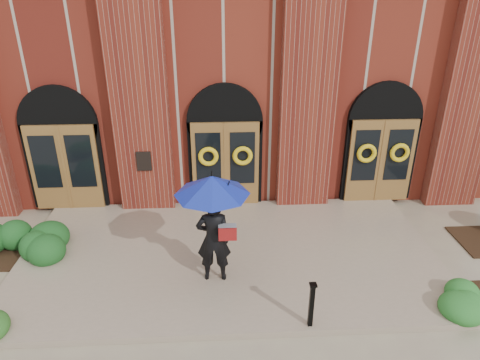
{
  "coord_description": "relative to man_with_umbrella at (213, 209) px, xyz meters",
  "views": [
    {
      "loc": [
        -0.19,
        -8.53,
        6.14
      ],
      "look_at": [
        0.32,
        1.0,
        1.7
      ],
      "focal_mm": 32.0,
      "sensor_mm": 36.0,
      "label": 1
    }
  ],
  "objects": [
    {
      "name": "man_with_umbrella",
      "position": [
        0.0,
        0.0,
        0.0
      ],
      "size": [
        1.6,
        1.6,
        2.48
      ],
      "rotation": [
        0.0,
        0.0,
        3.11
      ],
      "color": "black",
      "rests_on": "landing"
    },
    {
      "name": "hedge_wall_left",
      "position": [
        -4.87,
        1.29,
        -1.53
      ],
      "size": [
        2.75,
        1.1,
        0.71
      ],
      "primitive_type": "ellipsoid",
      "color": "#17471A",
      "rests_on": "ground"
    },
    {
      "name": "church_building",
      "position": [
        0.34,
        9.58,
        1.61
      ],
      "size": [
        16.2,
        12.53,
        7.0
      ],
      "color": "maroon",
      "rests_on": "ground"
    },
    {
      "name": "landing",
      "position": [
        0.33,
        0.94,
        -1.81
      ],
      "size": [
        10.0,
        5.3,
        0.15
      ],
      "primitive_type": "cube",
      "color": "gray",
      "rests_on": "ground"
    },
    {
      "name": "hedge_front_right",
      "position": [
        5.43,
        -0.98,
        -1.64
      ],
      "size": [
        1.39,
        1.19,
        0.49
      ],
      "primitive_type": "ellipsoid",
      "color": "#236223",
      "rests_on": "ground"
    },
    {
      "name": "ground",
      "position": [
        0.33,
        0.79,
        -1.89
      ],
      "size": [
        90.0,
        90.0,
        0.0
      ],
      "primitive_type": "plane",
      "color": "gray",
      "rests_on": "ground"
    },
    {
      "name": "metal_post",
      "position": [
        1.82,
        -1.56,
        -1.22
      ],
      "size": [
        0.13,
        0.13,
        0.98
      ],
      "rotation": [
        0.0,
        0.0,
        0.01
      ],
      "color": "black",
      "rests_on": "landing"
    }
  ]
}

